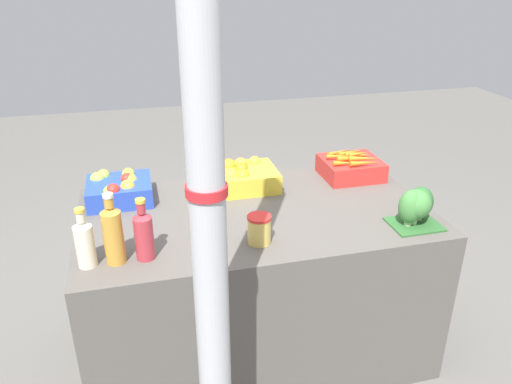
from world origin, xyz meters
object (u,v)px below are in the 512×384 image
Objects in this scene: broccoli_pile at (415,205)px; pickle_jar at (259,229)px; carrot_crate at (351,167)px; orange_crate at (244,176)px; juice_bottle_ruby at (144,234)px; juice_bottle_amber at (113,233)px; apple_crate at (119,189)px; juice_bottle_cloudy at (85,242)px; support_pole at (208,227)px.

pickle_jar is at bearing 179.05° from broccoli_pile.
pickle_jar is (-0.66, -0.56, 0.01)m from carrot_crate.
orange_crate is 2.47× the size of pickle_jar.
juice_bottle_amber is at bearing -180.00° from juice_bottle_ruby.
carrot_crate is 1.27m from juice_bottle_ruby.
juice_bottle_cloudy reaches higher than apple_crate.
carrot_crate is 1.47m from juice_bottle_cloudy.
support_pole is 1.47m from carrot_crate.
pickle_jar is (-0.71, 0.01, -0.03)m from broccoli_pile.
juice_bottle_ruby is (-1.18, 0.01, 0.01)m from broccoli_pile.
juice_bottle_amber is (0.11, -0.00, 0.02)m from juice_bottle_cloudy.
juice_bottle_amber reaches higher than juice_bottle_cloudy.
broccoli_pile is at bearing -24.37° from apple_crate.
broccoli_pile is at bearing -42.20° from orange_crate.
orange_crate is at bearing 47.02° from juice_bottle_ruby.
pickle_jar is (0.69, 0.00, -0.04)m from juice_bottle_cloudy.
juice_bottle_cloudy is at bearing 128.78° from support_pole.
orange_crate is 0.57m from pickle_jar.
carrot_crate is 1.37m from juice_bottle_amber.
support_pole is 8.05× the size of juice_bottle_amber.
broccoli_pile reaches higher than orange_crate.
juice_bottle_cloudy is at bearing 180.00° from juice_bottle_amber.
juice_bottle_cloudy is (-1.40, 0.01, 0.01)m from broccoli_pile.
apple_crate is 1.40× the size of broccoli_pile.
juice_bottle_ruby reaches higher than carrot_crate.
support_pole is at bearing -51.22° from juice_bottle_cloudy.
juice_bottle_ruby reaches higher than broccoli_pile.
apple_crate is at bearing 155.63° from broccoli_pile.
apple_crate is at bearing 99.72° from juice_bottle_ruby.
broccoli_pile is (0.05, -0.58, 0.04)m from carrot_crate.
juice_bottle_amber is (-0.02, -0.57, 0.07)m from apple_crate.
juice_bottle_cloudy is (-0.12, -0.57, 0.04)m from apple_crate.
broccoli_pile is at bearing -0.31° from juice_bottle_cloudy.
apple_crate is at bearing -179.59° from orange_crate.
carrot_crate is 1.25× the size of juice_bottle_cloudy.
carrot_crate is (1.23, -0.00, -0.00)m from apple_crate.
juice_bottle_cloudy is at bearing 179.69° from broccoli_pile.
carrot_crate is at bearing 94.59° from broccoli_pile.
carrot_crate is 1.05× the size of juice_bottle_amber.
juice_bottle_amber is at bearing -179.58° from pickle_jar.
broccoli_pile is (1.27, -0.58, 0.03)m from apple_crate.
broccoli_pile is at bearing -0.95° from pickle_jar.
juice_bottle_cloudy reaches higher than pickle_jar.
broccoli_pile is 1.77× the size of pickle_jar.
juice_bottle_cloudy is (-1.35, -0.57, 0.05)m from carrot_crate.
juice_bottle_cloudy is at bearing -102.27° from apple_crate.
juice_bottle_amber is 0.58m from pickle_jar.
broccoli_pile is 0.90× the size of juice_bottle_cloudy.
juice_bottle_ruby is at bearing -179.47° from pickle_jar.
juice_bottle_cloudy is (-0.76, -0.57, 0.04)m from orange_crate.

